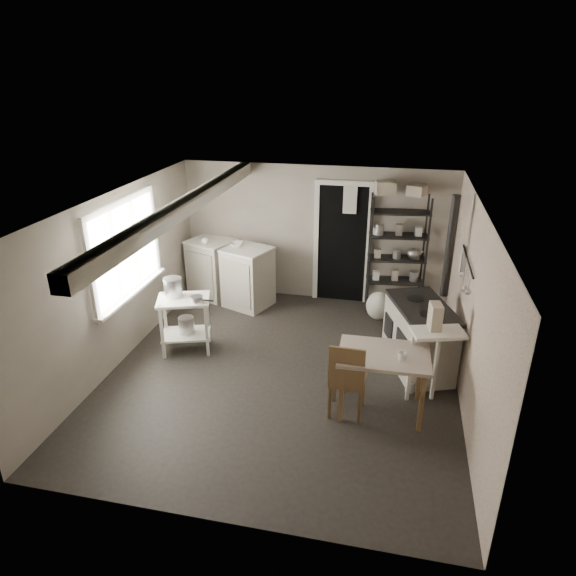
% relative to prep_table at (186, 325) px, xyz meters
% --- Properties ---
extents(floor, '(5.00, 5.00, 0.00)m').
position_rel_prep_table_xyz_m(floor, '(1.48, -0.29, -0.40)').
color(floor, black).
rests_on(floor, ground).
extents(ceiling, '(5.00, 5.00, 0.00)m').
position_rel_prep_table_xyz_m(ceiling, '(1.48, -0.29, 1.90)').
color(ceiling, beige).
rests_on(ceiling, wall_back).
extents(wall_back, '(4.50, 0.02, 2.30)m').
position_rel_prep_table_xyz_m(wall_back, '(1.48, 2.21, 0.75)').
color(wall_back, '#A09688').
rests_on(wall_back, ground).
extents(wall_front, '(4.50, 0.02, 2.30)m').
position_rel_prep_table_xyz_m(wall_front, '(1.48, -2.79, 0.75)').
color(wall_front, '#A09688').
rests_on(wall_front, ground).
extents(wall_left, '(0.02, 5.00, 2.30)m').
position_rel_prep_table_xyz_m(wall_left, '(-0.77, -0.29, 0.75)').
color(wall_left, '#A09688').
rests_on(wall_left, ground).
extents(wall_right, '(0.02, 5.00, 2.30)m').
position_rel_prep_table_xyz_m(wall_right, '(3.73, -0.29, 0.75)').
color(wall_right, '#A09688').
rests_on(wall_right, ground).
extents(window, '(0.12, 1.76, 1.28)m').
position_rel_prep_table_xyz_m(window, '(-0.74, -0.09, 1.10)').
color(window, white).
rests_on(window, wall_left).
extents(doorway, '(0.96, 0.10, 2.08)m').
position_rel_prep_table_xyz_m(doorway, '(1.93, 2.18, 0.60)').
color(doorway, white).
rests_on(doorway, ground).
extents(ceiling_beam, '(0.18, 5.00, 0.18)m').
position_rel_prep_table_xyz_m(ceiling_beam, '(0.28, -0.29, 1.80)').
color(ceiling_beam, white).
rests_on(ceiling_beam, ceiling).
extents(wallpaper_panel, '(0.01, 5.00, 2.30)m').
position_rel_prep_table_xyz_m(wallpaper_panel, '(3.72, -0.29, 0.75)').
color(wallpaper_panel, beige).
rests_on(wallpaper_panel, wall_right).
extents(utensil_rail, '(0.06, 1.20, 0.44)m').
position_rel_prep_table_xyz_m(utensil_rail, '(3.67, 0.31, 1.15)').
color(utensil_rail, '#BBBBBE').
rests_on(utensil_rail, wall_right).
extents(prep_table, '(0.83, 0.70, 0.81)m').
position_rel_prep_table_xyz_m(prep_table, '(0.00, 0.00, 0.00)').
color(prep_table, white).
rests_on(prep_table, ground).
extents(stockpot, '(0.27, 0.27, 0.27)m').
position_rel_prep_table_xyz_m(stockpot, '(-0.17, 0.06, 0.54)').
color(stockpot, '#BBBBBE').
rests_on(stockpot, prep_table).
extents(saucepan, '(0.22, 0.22, 0.09)m').
position_rel_prep_table_xyz_m(saucepan, '(0.23, -0.07, 0.45)').
color(saucepan, '#BBBBBE').
rests_on(saucepan, prep_table).
extents(bucket, '(0.29, 0.29, 0.24)m').
position_rel_prep_table_xyz_m(bucket, '(0.00, 0.02, -0.02)').
color(bucket, '#BBBBBE').
rests_on(bucket, prep_table).
extents(base_cabinets, '(1.68, 1.17, 1.02)m').
position_rel_prep_table_xyz_m(base_cabinets, '(0.08, 1.77, 0.06)').
color(base_cabinets, beige).
rests_on(base_cabinets, ground).
extents(mixing_bowl, '(0.32, 0.32, 0.07)m').
position_rel_prep_table_xyz_m(mixing_bowl, '(0.23, 1.73, 0.56)').
color(mixing_bowl, white).
rests_on(mixing_bowl, base_cabinets).
extents(counter_cup, '(0.16, 0.16, 0.10)m').
position_rel_prep_table_xyz_m(counter_cup, '(-0.31, 1.70, 0.57)').
color(counter_cup, white).
rests_on(counter_cup, base_cabinets).
extents(shelf_rack, '(0.95, 0.46, 1.93)m').
position_rel_prep_table_xyz_m(shelf_rack, '(2.83, 2.01, 0.55)').
color(shelf_rack, black).
rests_on(shelf_rack, ground).
extents(shelf_jar, '(0.10, 0.10, 0.17)m').
position_rel_prep_table_xyz_m(shelf_jar, '(2.48, 1.96, 0.96)').
color(shelf_jar, white).
rests_on(shelf_jar, shelf_rack).
extents(storage_box_a, '(0.34, 0.31, 0.20)m').
position_rel_prep_table_xyz_m(storage_box_a, '(2.57, 2.02, 1.61)').
color(storage_box_a, beige).
rests_on(storage_box_a, shelf_rack).
extents(storage_box_b, '(0.32, 0.31, 0.16)m').
position_rel_prep_table_xyz_m(storage_box_b, '(3.04, 2.05, 1.59)').
color(storage_box_b, beige).
rests_on(storage_box_b, shelf_rack).
extents(stove, '(1.00, 1.32, 0.92)m').
position_rel_prep_table_xyz_m(stove, '(3.21, 0.23, 0.04)').
color(stove, beige).
rests_on(stove, ground).
extents(stovepipe, '(0.11, 0.11, 1.34)m').
position_rel_prep_table_xyz_m(stovepipe, '(3.49, 0.66, 1.19)').
color(stovepipe, black).
rests_on(stovepipe, stove).
extents(side_ledge, '(0.68, 0.49, 0.94)m').
position_rel_prep_table_xyz_m(side_ledge, '(3.36, -0.48, 0.03)').
color(side_ledge, white).
rests_on(side_ledge, ground).
extents(oats_box, '(0.16, 0.23, 0.31)m').
position_rel_prep_table_xyz_m(oats_box, '(3.31, -0.43, 0.61)').
color(oats_box, beige).
rests_on(oats_box, side_ledge).
extents(work_table, '(1.04, 0.74, 0.78)m').
position_rel_prep_table_xyz_m(work_table, '(2.78, -0.84, -0.02)').
color(work_table, beige).
rests_on(work_table, ground).
extents(table_cup, '(0.13, 0.13, 0.10)m').
position_rel_prep_table_xyz_m(table_cup, '(2.97, -0.94, 0.41)').
color(table_cup, white).
rests_on(table_cup, work_table).
extents(chair, '(0.42, 0.44, 0.97)m').
position_rel_prep_table_xyz_m(chair, '(2.39, -0.96, 0.08)').
color(chair, brown).
rests_on(chair, ground).
extents(flour_sack, '(0.47, 0.43, 0.46)m').
position_rel_prep_table_xyz_m(flour_sack, '(2.62, 1.56, -0.16)').
color(flour_sack, silver).
rests_on(flour_sack, ground).
extents(floor_crock, '(0.14, 0.14, 0.15)m').
position_rel_prep_table_xyz_m(floor_crock, '(3.13, -0.38, -0.33)').
color(floor_crock, white).
rests_on(floor_crock, ground).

